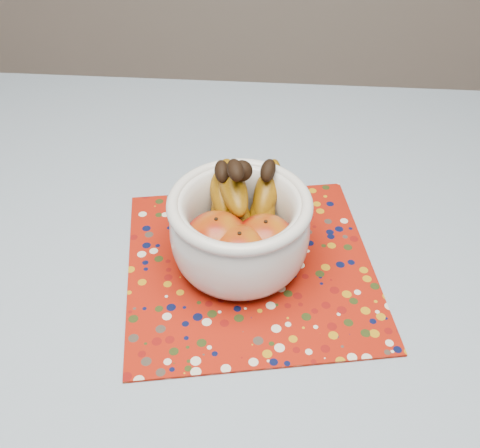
{
  "coord_description": "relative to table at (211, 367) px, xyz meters",
  "views": [
    {
      "loc": [
        0.07,
        -0.44,
        1.33
      ],
      "look_at": [
        0.03,
        0.12,
        0.83
      ],
      "focal_mm": 42.0,
      "sensor_mm": 36.0,
      "label": 1
    }
  ],
  "objects": [
    {
      "name": "table",
      "position": [
        0.0,
        0.0,
        0.0
      ],
      "size": [
        1.2,
        1.2,
        0.75
      ],
      "color": "brown",
      "rests_on": "ground"
    },
    {
      "name": "placemat",
      "position": [
        0.05,
        0.11,
        0.09
      ],
      "size": [
        0.4,
        0.4,
        0.0
      ],
      "primitive_type": "cube",
      "rotation": [
        0.0,
        0.0,
        0.19
      ],
      "color": "maroon",
      "rests_on": "tablecloth"
    },
    {
      "name": "fruit_bowl",
      "position": [
        0.03,
        0.12,
        0.16
      ],
      "size": [
        0.19,
        0.21,
        0.16
      ],
      "color": "silver",
      "rests_on": "placemat"
    },
    {
      "name": "tablecloth",
      "position": [
        0.0,
        0.0,
        0.08
      ],
      "size": [
        1.32,
        1.32,
        0.01
      ],
      "primitive_type": "cube",
      "color": "slate",
      "rests_on": "table"
    }
  ]
}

